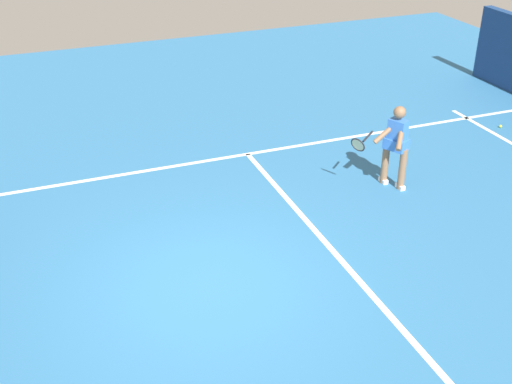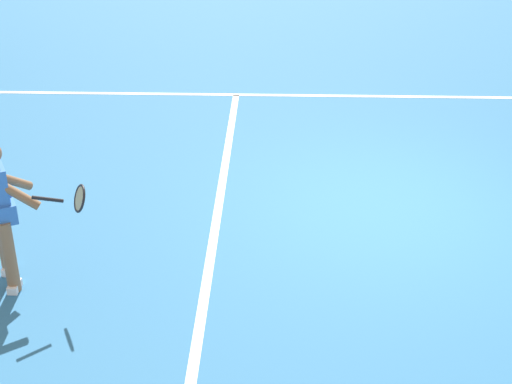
# 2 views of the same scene
# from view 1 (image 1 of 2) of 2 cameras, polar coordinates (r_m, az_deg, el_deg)

# --- Properties ---
(ground_plane) EXTENTS (25.85, 25.85, 0.00)m
(ground_plane) POSITION_cam_1_polar(r_m,az_deg,el_deg) (9.41, -4.30, -8.14)
(ground_plane) COLOR teal
(service_line_marking) EXTENTS (7.82, 0.10, 0.01)m
(service_line_marking) POSITION_cam_1_polar(r_m,az_deg,el_deg) (10.07, 7.11, -5.52)
(service_line_marking) COLOR white
(service_line_marking) RESTS_ON ground
(sideline_right_marking) EXTENTS (0.10, 17.88, 0.01)m
(sideline_right_marking) POSITION_cam_1_polar(r_m,az_deg,el_deg) (12.68, -9.59, 1.87)
(sideline_right_marking) COLOR white
(sideline_right_marking) RESTS_ON ground
(tennis_player) EXTENTS (0.68, 1.13, 1.55)m
(tennis_player) POSITION_cam_1_polar(r_m,az_deg,el_deg) (11.84, 12.10, 4.16)
(tennis_player) COLOR #8C6647
(tennis_player) RESTS_ON ground
(tennis_ball_near) EXTENTS (0.07, 0.07, 0.07)m
(tennis_ball_near) POSITION_cam_1_polar(r_m,az_deg,el_deg) (15.40, 20.68, 5.42)
(tennis_ball_near) COLOR #D1E533
(tennis_ball_near) RESTS_ON ground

